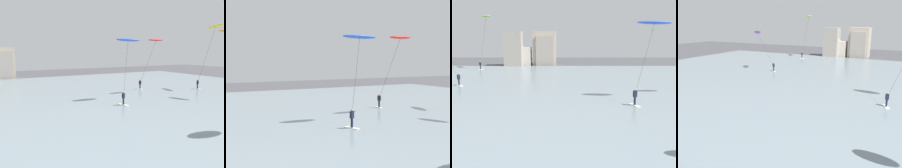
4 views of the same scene
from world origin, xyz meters
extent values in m
cube|color=gray|center=(0.00, 30.26, 0.05)|extent=(84.00, 52.00, 0.10)
cube|color=beige|center=(-11.53, 57.64, 2.77)|extent=(2.77, 3.11, 5.53)
cube|color=#A89E93|center=(-11.49, 56.71, 3.73)|extent=(3.76, 2.91, 7.46)
cube|color=beige|center=(-10.08, 58.24, 2.04)|extent=(4.32, 2.96, 4.08)
cube|color=#B7A893|center=(-4.91, 59.30, 3.77)|extent=(4.99, 3.97, 7.54)
cube|color=#A89E93|center=(-4.76, 58.48, 3.29)|extent=(3.81, 3.27, 6.57)
cube|color=silver|center=(6.13, 22.42, 0.13)|extent=(0.91, 1.46, 0.06)
cylinder|color=#191E33|center=(6.13, 22.42, 0.55)|extent=(0.20, 0.20, 0.78)
cube|color=#191E33|center=(6.13, 22.42, 1.24)|extent=(0.40, 0.33, 0.60)
sphere|color=tan|center=(6.13, 22.42, 1.65)|extent=(0.20, 0.20, 0.20)
cylinder|color=#333333|center=(7.25, 23.68, 4.47)|extent=(2.28, 2.54, 6.58)
ellipsoid|color=blue|center=(8.38, 24.93, 7.91)|extent=(3.50, 1.36, 0.48)
cube|color=silver|center=(-16.74, 49.87, 0.13)|extent=(0.94, 1.46, 0.06)
cylinder|color=black|center=(-16.74, 49.87, 0.55)|extent=(0.20, 0.20, 0.78)
cube|color=black|center=(-16.74, 49.87, 1.24)|extent=(0.40, 0.33, 0.60)
sphere|color=beige|center=(-16.74, 49.87, 1.65)|extent=(0.20, 0.20, 0.20)
cylinder|color=#333333|center=(-16.13, 50.47, 5.65)|extent=(1.26, 1.23, 8.92)
ellipsoid|color=#7AD133|center=(-15.52, 51.06, 10.25)|extent=(3.09, 3.79, 0.44)
cube|color=silver|center=(-14.43, 32.81, 0.13)|extent=(1.34, 1.25, 0.06)
cylinder|color=#191E33|center=(-14.43, 32.81, 0.55)|extent=(0.20, 0.20, 0.78)
cube|color=#191E33|center=(-14.43, 32.81, 1.24)|extent=(0.39, 0.40, 0.60)
sphere|color=#9E7051|center=(-14.43, 32.81, 1.65)|extent=(0.20, 0.20, 0.20)
camera|label=1|loc=(-7.13, 1.57, 6.34)|focal=34.11mm
camera|label=2|loc=(-6.78, 0.36, 5.86)|focal=49.86mm
camera|label=3|loc=(-0.56, -2.64, 6.68)|focal=43.79mm
camera|label=4|loc=(8.26, -3.44, 8.88)|focal=38.00mm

